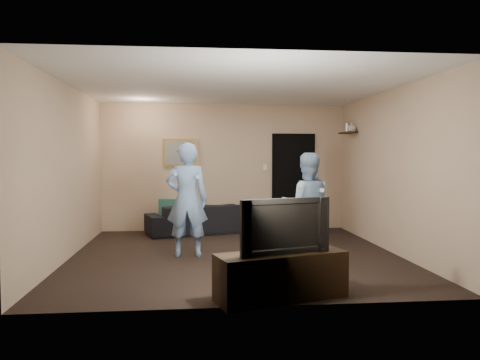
{
  "coord_description": "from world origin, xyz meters",
  "views": [
    {
      "loc": [
        -0.64,
        -7.16,
        1.54
      ],
      "look_at": [
        0.11,
        0.3,
        1.15
      ],
      "focal_mm": 35.0,
      "sensor_mm": 36.0,
      "label": 1
    }
  ],
  "objects": [
    {
      "name": "wall_left",
      "position": [
        -2.5,
        0.0,
        1.3
      ],
      "size": [
        0.04,
        5.0,
        2.6
      ],
      "primitive_type": "cube",
      "color": "tan",
      "rests_on": "ground"
    },
    {
      "name": "wall_back",
      "position": [
        0.0,
        2.5,
        1.3
      ],
      "size": [
        5.0,
        0.04,
        2.6
      ],
      "primitive_type": "cube",
      "color": "tan",
      "rests_on": "ground"
    },
    {
      "name": "sofa",
      "position": [
        -0.55,
        2.09,
        0.29
      ],
      "size": [
        2.13,
        1.31,
        0.58
      ],
      "primitive_type": "imported",
      "rotation": [
        0.0,
        0.0,
        3.43
      ],
      "color": "black",
      "rests_on": "ground"
    },
    {
      "name": "wii_player_right",
      "position": [
        1.03,
        -0.39,
        0.79
      ],
      "size": [
        0.85,
        0.71,
        1.59
      ],
      "color": "#83A1BF",
      "rests_on": "ground"
    },
    {
      "name": "wall_front",
      "position": [
        0.0,
        -2.5,
        1.3
      ],
      "size": [
        5.0,
        0.04,
        2.6
      ],
      "primitive_type": "cube",
      "color": "tan",
      "rests_on": "ground"
    },
    {
      "name": "television",
      "position": [
        0.29,
        -2.27,
        0.8
      ],
      "size": [
        1.03,
        0.42,
        0.59
      ],
      "primitive_type": "imported",
      "rotation": [
        0.0,
        0.0,
        0.29
      ],
      "color": "black",
      "rests_on": "tv_console"
    },
    {
      "name": "painting_canvas",
      "position": [
        -0.9,
        2.45,
        1.6
      ],
      "size": [
        0.62,
        0.01,
        0.47
      ],
      "primitive_type": "cube",
      "color": "slate",
      "rests_on": "painting_frame"
    },
    {
      "name": "wall_shelf",
      "position": [
        2.39,
        1.8,
        1.99
      ],
      "size": [
        0.2,
        0.6,
        0.03
      ],
      "primitive_type": "cube",
      "color": "black",
      "rests_on": "wall_right"
    },
    {
      "name": "light_switch",
      "position": [
        0.85,
        2.48,
        1.3
      ],
      "size": [
        0.08,
        0.02,
        0.12
      ],
      "primitive_type": "cube",
      "color": "silver",
      "rests_on": "wall_back"
    },
    {
      "name": "doorway",
      "position": [
        1.45,
        2.47,
        1.0
      ],
      "size": [
        0.9,
        0.06,
        2.0
      ],
      "primitive_type": "cube",
      "color": "black",
      "rests_on": "ground"
    },
    {
      "name": "wall_right",
      "position": [
        2.5,
        0.0,
        1.3
      ],
      "size": [
        0.04,
        5.0,
        2.6
      ],
      "primitive_type": "cube",
      "color": "tan",
      "rests_on": "ground"
    },
    {
      "name": "shelf_vase",
      "position": [
        2.39,
        1.59,
        2.09
      ],
      "size": [
        0.17,
        0.17,
        0.17
      ],
      "primitive_type": "imported",
      "rotation": [
        0.0,
        0.0,
        -0.07
      ],
      "color": "silver",
      "rests_on": "wall_shelf"
    },
    {
      "name": "throw_pillow",
      "position": [
        -1.11,
        2.09,
        0.48
      ],
      "size": [
        0.43,
        0.23,
        0.42
      ],
      "primitive_type": "cube",
      "rotation": [
        0.0,
        0.0,
        -0.24
      ],
      "color": "#1B5149",
      "rests_on": "sofa"
    },
    {
      "name": "ground",
      "position": [
        0.0,
        0.0,
        0.0
      ],
      "size": [
        5.0,
        5.0,
        0.0
      ],
      "primitive_type": "plane",
      "color": "black",
      "rests_on": "ground"
    },
    {
      "name": "painting_frame",
      "position": [
        -0.9,
        2.48,
        1.6
      ],
      "size": [
        0.72,
        0.05,
        0.57
      ],
      "primitive_type": "cube",
      "color": "olive",
      "rests_on": "wall_back"
    },
    {
      "name": "tv_console",
      "position": [
        0.29,
        -2.27,
        0.25
      ],
      "size": [
        1.49,
        0.84,
        0.51
      ],
      "primitive_type": "cube",
      "rotation": [
        0.0,
        0.0,
        0.29
      ],
      "color": "black",
      "rests_on": "ground"
    },
    {
      "name": "shelf_figurine",
      "position": [
        2.39,
        1.86,
        2.09
      ],
      "size": [
        0.06,
        0.06,
        0.18
      ],
      "primitive_type": "cylinder",
      "color": "silver",
      "rests_on": "wall_shelf"
    },
    {
      "name": "ceiling",
      "position": [
        0.0,
        0.0,
        2.6
      ],
      "size": [
        5.0,
        5.0,
        0.04
      ],
      "primitive_type": "cube",
      "color": "silver",
      "rests_on": "wall_back"
    },
    {
      "name": "wii_player_left",
      "position": [
        -0.74,
        -0.0,
        0.87
      ],
      "size": [
        0.66,
        0.51,
        1.74
      ],
      "color": "#7CA4D8",
      "rests_on": "ground"
    }
  ]
}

